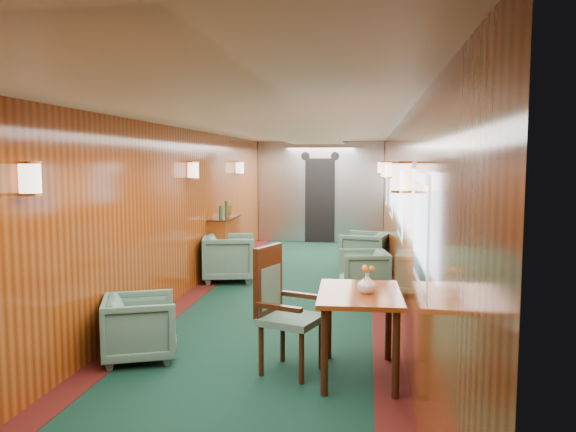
% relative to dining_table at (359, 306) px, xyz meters
% --- Properties ---
extents(room, '(12.00, 12.10, 2.40)m').
position_rel_dining_table_xyz_m(room, '(-1.07, 2.49, 0.98)').
color(room, black).
rests_on(room, ground).
extents(bulkhead, '(2.98, 0.17, 2.39)m').
position_rel_dining_table_xyz_m(bulkhead, '(-1.07, 8.41, 0.53)').
color(bulkhead, '#B1B4B8').
rests_on(bulkhead, ground).
extents(windows_right, '(0.02, 8.60, 0.80)m').
position_rel_dining_table_xyz_m(windows_right, '(0.42, 2.74, 0.80)').
color(windows_right, '#B4B5BB').
rests_on(windows_right, ground).
extents(wall_sconces, '(2.97, 7.97, 0.25)m').
position_rel_dining_table_xyz_m(wall_sconces, '(-1.07, 3.06, 1.14)').
color(wall_sconces, '#FDE7C5').
rests_on(wall_sconces, ground).
extents(dining_table, '(0.76, 1.06, 0.78)m').
position_rel_dining_table_xyz_m(dining_table, '(0.00, 0.00, 0.00)').
color(dining_table, brown).
rests_on(dining_table, ground).
extents(side_chair, '(0.65, 0.67, 1.16)m').
position_rel_dining_table_xyz_m(side_chair, '(-0.72, 0.06, -0.03)').
color(side_chair, '#1E4639').
rests_on(side_chair, ground).
extents(credenza, '(0.34, 1.08, 1.24)m').
position_rel_dining_table_xyz_m(credenza, '(-2.41, 4.50, -0.16)').
color(credenza, brown).
rests_on(credenza, ground).
extents(flower_vase, '(0.19, 0.19, 0.17)m').
position_rel_dining_table_xyz_m(flower_vase, '(0.06, -0.04, 0.21)').
color(flower_vase, silver).
rests_on(flower_vase, dining_table).
extents(armchair_left_near, '(0.89, 0.88, 0.63)m').
position_rel_dining_table_xyz_m(armchair_left_near, '(-2.13, 0.16, -0.34)').
color(armchair_left_near, '#1E4639').
rests_on(armchair_left_near, ground).
extents(armchair_left_far, '(0.98, 0.97, 0.75)m').
position_rel_dining_table_xyz_m(armchair_left_far, '(-2.14, 3.81, -0.28)').
color(armchair_left_far, '#1E4639').
rests_on(armchair_left_far, ground).
extents(armchair_right_near, '(0.80, 0.78, 0.63)m').
position_rel_dining_table_xyz_m(armchair_right_near, '(0.02, 3.25, -0.34)').
color(armchair_right_near, '#1E4639').
rests_on(armchair_right_near, ground).
extents(armchair_right_far, '(0.93, 0.91, 0.70)m').
position_rel_dining_table_xyz_m(armchair_right_far, '(0.02, 4.87, -0.30)').
color(armchair_right_far, '#1E4639').
rests_on(armchair_right_far, ground).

